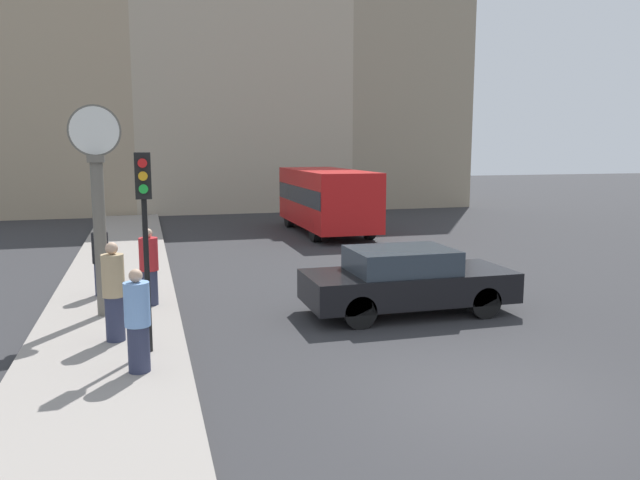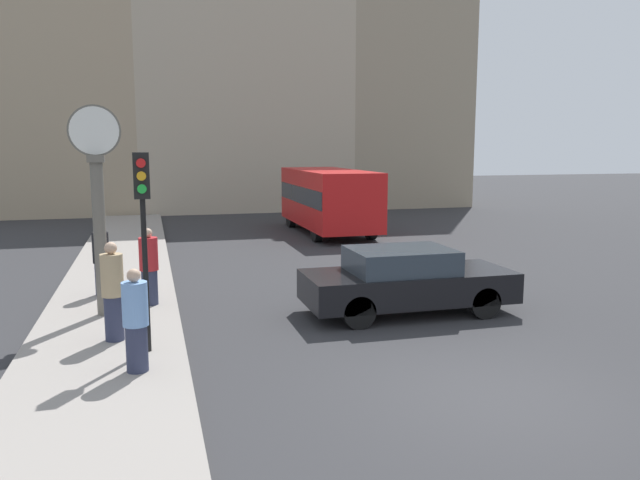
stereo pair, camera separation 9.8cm
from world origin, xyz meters
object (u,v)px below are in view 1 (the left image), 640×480
Objects in this scene: sedan_car at (406,280)px; pedestrian_red_top at (149,267)px; pedestrian_black_jacket at (101,259)px; pedestrian_blue_stripe at (138,322)px; bus_distant at (326,197)px; street_clock at (98,203)px; pedestrian_tan_coat at (114,292)px; traffic_light_near at (144,210)px.

sedan_car is 5.63m from pedestrian_red_top.
pedestrian_blue_stripe is at bearing -80.97° from pedestrian_black_jacket.
street_clock is at bearing -125.64° from bus_distant.
street_clock is 3.98m from pedestrian_blue_stripe.
bus_distant is 14.00m from street_clock.
pedestrian_tan_coat is 1.79m from pedestrian_blue_stripe.
bus_distant is 15.37m from pedestrian_tan_coat.
traffic_light_near is 2.81m from street_clock.
traffic_light_near is (-7.24, -14.01, 1.06)m from bus_distant.
pedestrian_red_top is at bearing 87.13° from pedestrian_blue_stripe.
sedan_car is 6.06m from pedestrian_blue_stripe.
traffic_light_near is 1.89m from pedestrian_blue_stripe.
pedestrian_tan_coat is (-0.59, 0.79, -1.54)m from traffic_light_near.
bus_distant is at bearing 48.97° from pedestrian_black_jacket.
pedestrian_tan_coat reaches higher than pedestrian_red_top.
sedan_car is at bearing -98.48° from bus_distant.
pedestrian_red_top reaches higher than pedestrian_blue_stripe.
bus_distant is at bearing 81.52° from sedan_car.
sedan_car is at bearing 23.77° from pedestrian_blue_stripe.
sedan_car is 1.05× the size of street_clock.
pedestrian_black_jacket is at bearing 96.87° from pedestrian_tan_coat.
pedestrian_red_top is at bearing -123.83° from bus_distant.
sedan_car is 2.50× the size of pedestrian_tan_coat.
pedestrian_red_top is at bearing 161.66° from sedan_car.
pedestrian_black_jacket is at bearing 102.93° from traffic_light_near.
pedestrian_red_top is (0.04, 3.27, -1.59)m from traffic_light_near.
traffic_light_near is 2.07× the size of pedestrian_blue_stripe.
pedestrian_tan_coat is 1.04× the size of pedestrian_black_jacket.
traffic_light_near reaches higher than pedestrian_black_jacket.
traffic_light_near is at bearing -71.40° from street_clock.
street_clock is at bearing -85.70° from pedestrian_black_jacket.
pedestrian_tan_coat reaches higher than pedestrian_black_jacket.
sedan_car is 2.64× the size of pedestrian_red_top.
pedestrian_tan_coat is at bearing -83.13° from pedestrian_black_jacket.
pedestrian_tan_coat reaches higher than sedan_car.
pedestrian_black_jacket is (-0.87, 5.44, 0.06)m from pedestrian_blue_stripe.
bus_distant is at bearing 56.17° from pedestrian_red_top.
street_clock is 2.36m from pedestrian_black_jacket.
pedestrian_red_top is at bearing -48.86° from pedestrian_black_jacket.
pedestrian_red_top is (-5.34, 1.77, 0.23)m from sedan_car.
pedestrian_blue_stripe is 0.95× the size of pedestrian_black_jacket.
pedestrian_black_jacket is at bearing 131.14° from pedestrian_red_top.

